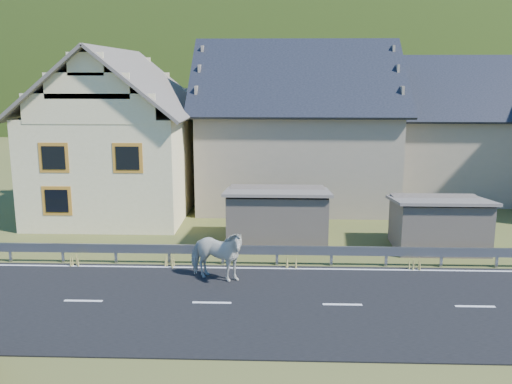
{
  "coord_description": "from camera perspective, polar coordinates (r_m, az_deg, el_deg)",
  "views": [
    {
      "loc": [
        -2.04,
        -16.38,
        6.97
      ],
      "look_at": [
        -2.8,
        4.34,
        2.62
      ],
      "focal_mm": 40.0,
      "sensor_mm": 36.0,
      "label": 1
    }
  ],
  "objects": [
    {
      "name": "lane_markings",
      "position": [
        17.9,
        8.63,
        -11.06
      ],
      "size": [
        60.0,
        6.6,
        0.01
      ],
      "primitive_type": "cube",
      "color": "silver",
      "rests_on": "road"
    },
    {
      "name": "house_stone_a",
      "position": [
        31.48,
        4.01,
        7.56
      ],
      "size": [
        10.8,
        9.8,
        8.9
      ],
      "color": "gray",
      "rests_on": "ground"
    },
    {
      "name": "ground",
      "position": [
        17.92,
        8.63,
        -11.19
      ],
      "size": [
        160.0,
        160.0,
        0.0
      ],
      "primitive_type": "plane",
      "color": "#36441B",
      "rests_on": "ground"
    },
    {
      "name": "shed_left",
      "position": [
        23.62,
        2.12,
        -2.56
      ],
      "size": [
        4.3,
        3.3,
        2.4
      ],
      "primitive_type": "cube",
      "color": "#6C6154",
      "rests_on": "ground"
    },
    {
      "name": "shed_right",
      "position": [
        24.07,
        17.81,
        -3.1
      ],
      "size": [
        3.8,
        2.9,
        2.2
      ],
      "primitive_type": "cube",
      "color": "#6C6154",
      "rests_on": "ground"
    },
    {
      "name": "conifer_patch",
      "position": [
        137.03,
        -21.04,
        10.67
      ],
      "size": [
        76.0,
        50.0,
        28.0
      ],
      "primitive_type": "ellipsoid",
      "color": "black",
      "rests_on": "ground"
    },
    {
      "name": "horse",
      "position": [
        19.42,
        -4.03,
        -6.26
      ],
      "size": [
        1.66,
        2.35,
        1.81
      ],
      "primitive_type": "imported",
      "rotation": [
        0.0,
        0.0,
        1.22
      ],
      "color": "beige",
      "rests_on": "road"
    },
    {
      "name": "mountain",
      "position": [
        198.35,
        4.11,
        4.0
      ],
      "size": [
        440.0,
        280.0,
        260.0
      ],
      "primitive_type": "ellipsoid",
      "color": "#273910",
      "rests_on": "ground"
    },
    {
      "name": "guardrail",
      "position": [
        21.16,
        7.56,
        -5.89
      ],
      "size": [
        28.1,
        0.09,
        0.75
      ],
      "color": "#93969B",
      "rests_on": "ground"
    },
    {
      "name": "house_stone_b",
      "position": [
        35.26,
        20.47,
        6.66
      ],
      "size": [
        9.8,
        8.8,
        8.1
      ],
      "color": "gray",
      "rests_on": "ground"
    },
    {
      "name": "house_cream",
      "position": [
        29.59,
        -13.62,
        6.45
      ],
      "size": [
        7.8,
        9.8,
        8.3
      ],
      "color": "#FFEBB3",
      "rests_on": "ground"
    },
    {
      "name": "road",
      "position": [
        17.91,
        8.63,
        -11.14
      ],
      "size": [
        60.0,
        7.0,
        0.04
      ],
      "primitive_type": "cube",
      "color": "black",
      "rests_on": "ground"
    }
  ]
}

